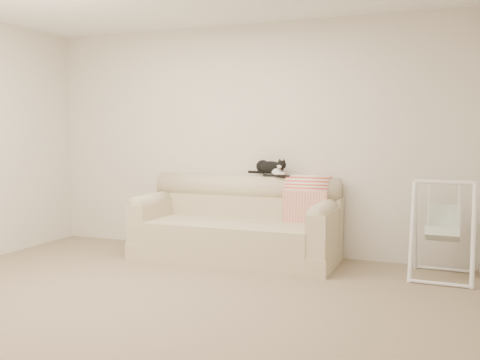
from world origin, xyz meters
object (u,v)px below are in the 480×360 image
Objects in this scene: sofa at (237,226)px; tuxedo_cat at (270,167)px; remote_a at (272,175)px; baby_swing at (443,229)px; remote_b at (283,176)px.

tuxedo_cat reaches higher than sofa.
baby_swing is at bearing -9.47° from remote_a.
baby_swing is (2.11, -0.06, 0.12)m from sofa.
baby_swing is (1.82, -0.32, -0.52)m from tuxedo_cat.
sofa is at bearing 178.42° from baby_swing.
remote_b is 0.19m from tuxedo_cat.
remote_a is 1.06× the size of remote_b.
tuxedo_cat is (-0.02, 0.02, 0.08)m from remote_a.
remote_a is 1.88m from baby_swing.
tuxedo_cat is at bearing 170.04° from baby_swing.
remote_a is 0.38× the size of tuxedo_cat.
remote_a is at bearing -45.03° from tuxedo_cat.
remote_a is at bearing 165.42° from remote_b.
sofa is 4.53× the size of tuxedo_cat.
sofa is at bearing -138.35° from tuxedo_cat.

